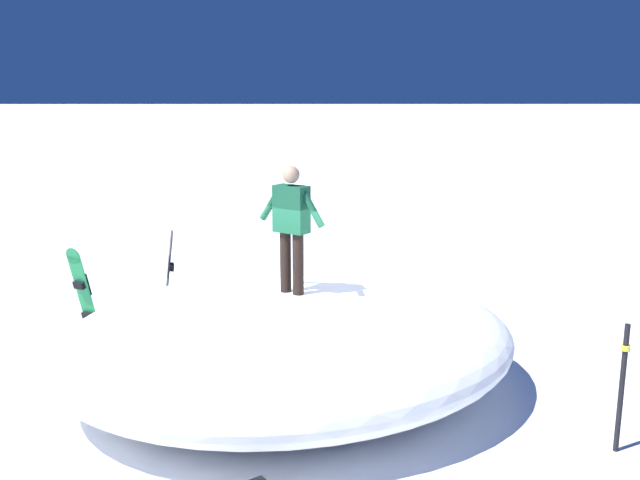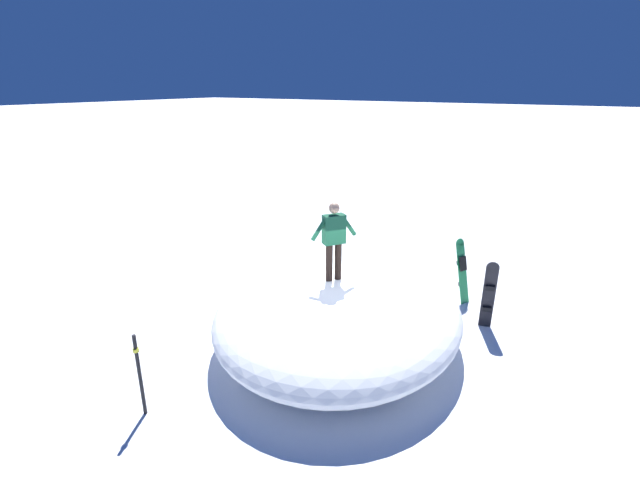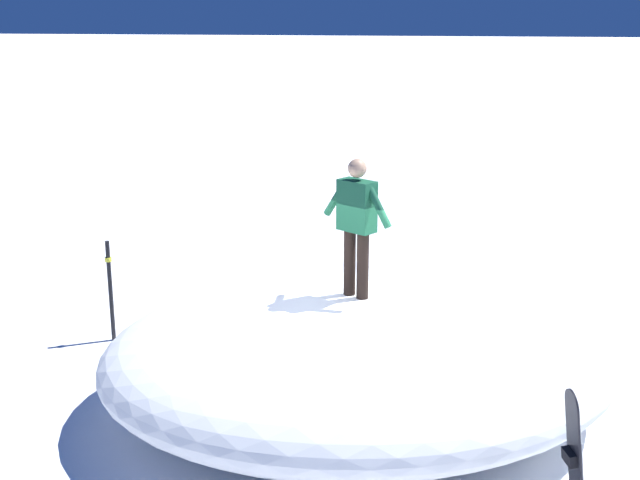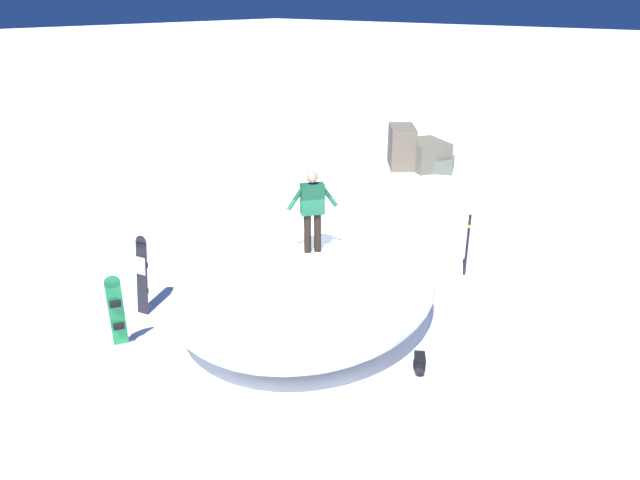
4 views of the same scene
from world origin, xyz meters
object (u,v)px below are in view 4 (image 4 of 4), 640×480
at_px(snowboard_secondary_upright, 116,310).
at_px(trail_marker_pole, 467,244).
at_px(backpack_near, 419,363).
at_px(snowboard_primary_upright, 142,274).
at_px(snowboarder_standing, 312,207).

xyz_separation_m(snowboard_secondary_upright, trail_marker_pole, (-6.95, 3.29, -0.04)).
bearing_deg(backpack_near, snowboard_primary_upright, -71.04).
height_order(snowboarder_standing, backpack_near, snowboarder_standing).
bearing_deg(snowboard_secondary_upright, backpack_near, 123.47).
bearing_deg(trail_marker_pole, snowboarder_standing, -22.19).
bearing_deg(snowboarder_standing, trail_marker_pole, 157.81).
bearing_deg(snowboarder_standing, snowboard_secondary_upright, -28.73).
height_order(snowboard_secondary_upright, backpack_near, snowboard_secondary_upright).
bearing_deg(snowboard_primary_upright, trail_marker_pole, 144.29).
distance_m(snowboard_primary_upright, snowboard_secondary_upright, 1.44).
height_order(snowboarder_standing, snowboard_primary_upright, snowboarder_standing).
relative_size(snowboarder_standing, snowboard_primary_upright, 0.98).
bearing_deg(backpack_near, snowboarder_standing, -96.28).
xyz_separation_m(snowboard_secondary_upright, backpack_near, (-2.98, 4.51, -0.66)).
relative_size(snowboard_primary_upright, trail_marker_pole, 1.11).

